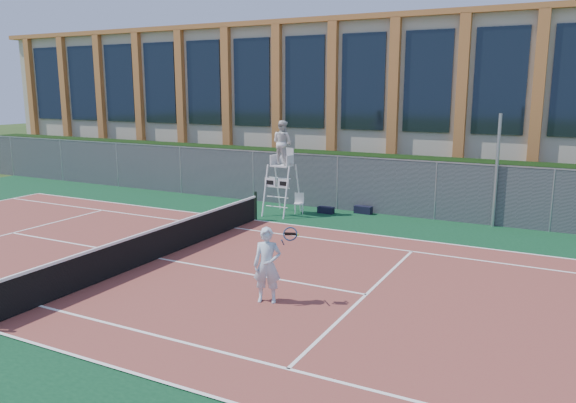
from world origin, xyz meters
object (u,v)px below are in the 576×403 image
at_px(umpire_chair, 282,145).
at_px(plastic_chair, 299,201).
at_px(tennis_player, 267,265).
at_px(steel_pole, 497,171).

relative_size(umpire_chair, plastic_chair, 4.68).
height_order(umpire_chair, tennis_player, umpire_chair).
bearing_deg(plastic_chair, umpire_chair, -139.01).
distance_m(umpire_chair, plastic_chair, 2.36).
bearing_deg(tennis_player, umpire_chair, 115.82).
bearing_deg(steel_pole, tennis_player, -109.58).
bearing_deg(plastic_chair, tennis_player, -68.11).
height_order(steel_pole, tennis_player, steel_pole).
distance_m(steel_pole, tennis_player, 10.86).
xyz_separation_m(umpire_chair, plastic_chair, (0.52, 0.45, -2.26)).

